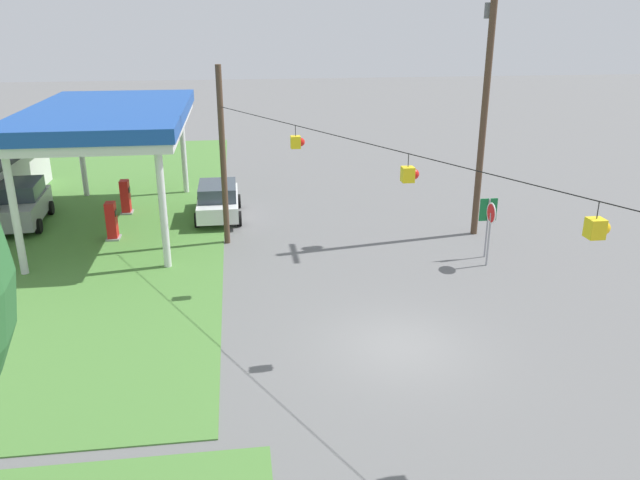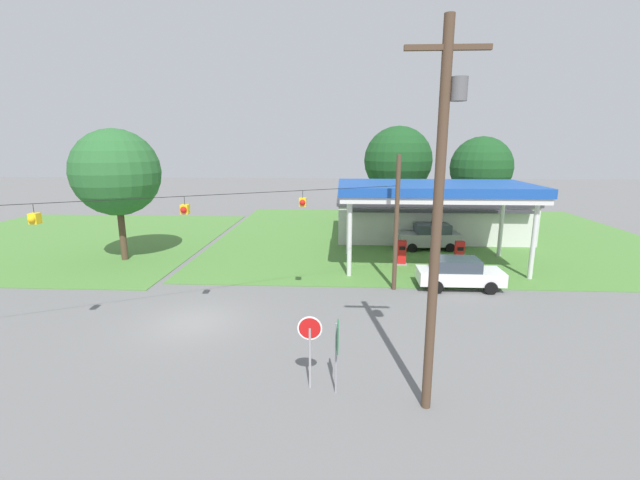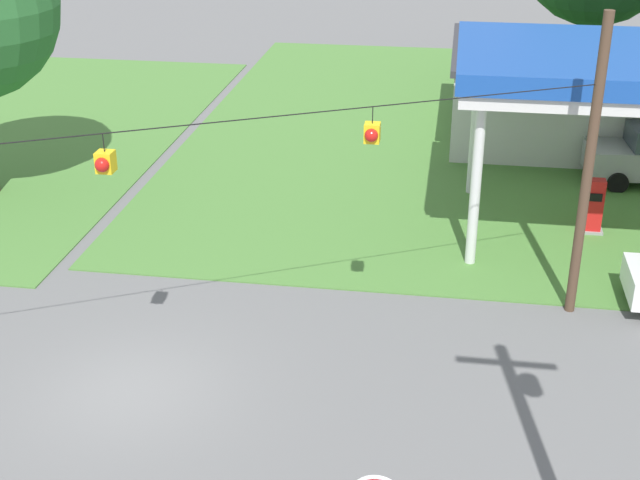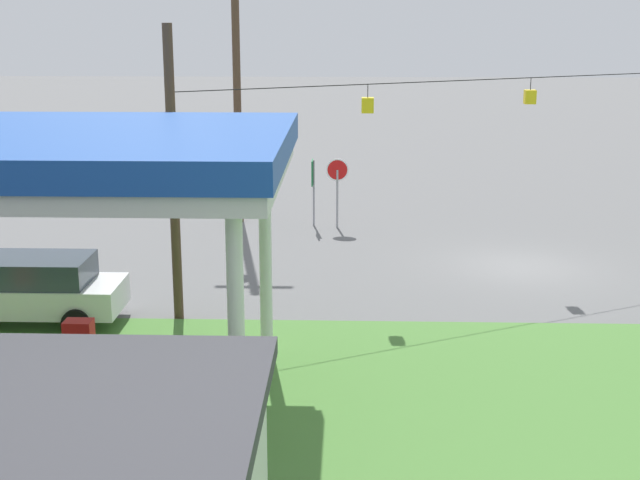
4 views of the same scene
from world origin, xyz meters
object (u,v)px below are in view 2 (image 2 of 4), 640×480
at_px(gas_station_store, 428,217).
at_px(tree_far_back, 481,168).
at_px(fuel_pump_near, 402,253).
at_px(stop_sign_roadside, 310,336).
at_px(car_at_pumps_front, 458,273).
at_px(gas_station_canopy, 434,191).
at_px(route_sign, 337,344).
at_px(tree_behind_station, 398,161).
at_px(car_at_pumps_rear, 429,236).
at_px(fuel_pump_far, 459,254).
at_px(utility_pole_main, 439,208).
at_px(tree_west_verge, 116,173).

height_order(gas_station_store, tree_far_back, tree_far_back).
distance_m(gas_station_store, fuel_pump_near, 9.94).
bearing_deg(tree_far_back, stop_sign_roadside, -116.78).
relative_size(car_at_pumps_front, stop_sign_roadside, 1.83).
distance_m(gas_station_canopy, route_sign, 16.42).
distance_m(gas_station_canopy, tree_behind_station, 17.26).
height_order(car_at_pumps_rear, route_sign, route_sign).
distance_m(tree_behind_station, tree_far_back, 8.87).
relative_size(gas_station_canopy, fuel_pump_far, 7.29).
distance_m(car_at_pumps_front, utility_pole_main, 12.91).
height_order(stop_sign_roadside, tree_behind_station, tree_behind_station).
xyz_separation_m(fuel_pump_near, tree_west_verge, (-18.84, 0.27, 5.17)).
bearing_deg(fuel_pump_near, gas_station_store, 69.84).
bearing_deg(route_sign, tree_behind_station, 79.97).
xyz_separation_m(gas_station_store, car_at_pumps_front, (-0.89, -13.72, -0.80)).
xyz_separation_m(gas_station_store, route_sign, (-7.43, -24.29, 0.03)).
relative_size(route_sign, tree_behind_station, 0.25).
distance_m(car_at_pumps_rear, stop_sign_roadside, 20.62).
relative_size(tree_west_verge, tree_far_back, 1.04).
height_order(car_at_pumps_front, tree_west_verge, tree_west_verge).
bearing_deg(tree_far_back, tree_behind_station, 137.20).
height_order(route_sign, utility_pole_main, utility_pole_main).
relative_size(gas_station_canopy, tree_west_verge, 1.37).
xyz_separation_m(car_at_pumps_front, tree_behind_station, (-0.84, 21.64, 5.23)).
distance_m(fuel_pump_near, utility_pole_main, 16.54).
height_order(gas_station_store, stop_sign_roadside, gas_station_store).
distance_m(fuel_pump_near, tree_behind_station, 18.10).
height_order(stop_sign_roadside, route_sign, stop_sign_roadside).
relative_size(gas_station_canopy, gas_station_store, 0.78).
bearing_deg(gas_station_store, utility_pole_main, -100.61).
distance_m(tree_behind_station, tree_west_verge, 26.61).
bearing_deg(fuel_pump_near, tree_west_verge, 179.18).
bearing_deg(fuel_pump_near, fuel_pump_far, 0.00).
bearing_deg(gas_station_store, tree_behind_station, 102.34).
xyz_separation_m(route_sign, tree_behind_station, (5.70, 32.22, 4.40)).
distance_m(gas_station_store, car_at_pumps_rear, 4.97).
bearing_deg(stop_sign_roadside, car_at_pumps_front, -125.73).
xyz_separation_m(stop_sign_roadside, tree_behind_station, (6.58, 31.96, 4.30)).
height_order(gas_station_canopy, car_at_pumps_front, gas_station_canopy).
bearing_deg(utility_pole_main, tree_west_verge, 137.94).
height_order(gas_station_canopy, car_at_pumps_rear, gas_station_canopy).
bearing_deg(tree_far_back, fuel_pump_near, -126.17).
bearing_deg(tree_west_verge, stop_sign_roadside, -47.13).
bearing_deg(utility_pole_main, tree_far_back, 70.60).
bearing_deg(tree_behind_station, tree_west_verge, -140.44).
distance_m(fuel_pump_near, route_sign, 15.56).
height_order(fuel_pump_near, utility_pole_main, utility_pole_main).
height_order(utility_pole_main, tree_behind_station, utility_pole_main).
xyz_separation_m(gas_station_canopy, car_at_pumps_front, (0.66, -4.43, -4.01)).
bearing_deg(car_at_pumps_rear, fuel_pump_far, 99.35).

